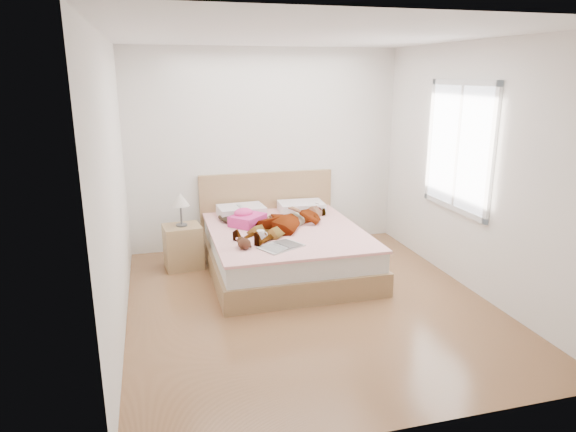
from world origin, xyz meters
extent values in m
plane|color=#513419|center=(0.00, 0.00, 0.00)|extent=(4.00, 4.00, 0.00)
imported|color=silver|center=(0.05, 1.05, 0.62)|extent=(1.59, 1.48, 0.22)
ellipsoid|color=black|center=(-0.52, 1.50, 0.55)|extent=(0.48, 0.55, 0.07)
cube|color=silver|center=(-0.45, 1.45, 0.69)|extent=(0.09, 0.10, 0.05)
plane|color=white|center=(0.00, 0.00, 2.60)|extent=(4.00, 4.00, 0.00)
plane|color=silver|center=(0.00, 2.00, 1.30)|extent=(3.60, 0.00, 3.60)
plane|color=silver|center=(0.00, -2.00, 1.30)|extent=(3.60, 0.00, 3.60)
plane|color=silver|center=(-1.80, 0.00, 1.30)|extent=(0.00, 4.00, 4.00)
plane|color=white|center=(1.80, 0.00, 1.30)|extent=(0.00, 4.00, 4.00)
cube|color=white|center=(1.78, 0.30, 1.50)|extent=(0.02, 1.10, 1.30)
cube|color=silver|center=(1.78, -0.28, 1.50)|extent=(0.04, 0.06, 1.42)
cube|color=silver|center=(1.78, 0.88, 1.50)|extent=(0.04, 0.06, 1.42)
cube|color=silver|center=(1.78, 0.30, 0.82)|extent=(0.04, 1.22, 0.06)
cube|color=silver|center=(1.78, 0.30, 2.18)|extent=(0.04, 1.22, 0.06)
cube|color=silver|center=(1.77, 0.30, 1.50)|extent=(0.03, 0.04, 1.30)
cube|color=olive|center=(0.00, 0.95, 0.13)|extent=(1.78, 2.08, 0.26)
cube|color=silver|center=(0.00, 0.95, 0.37)|extent=(1.70, 2.00, 0.22)
cube|color=white|center=(0.00, 0.95, 0.49)|extent=(1.74, 2.04, 0.03)
cube|color=olive|center=(0.00, 1.96, 0.50)|extent=(1.80, 0.07, 1.00)
cube|color=white|center=(-0.40, 1.67, 0.57)|extent=(0.61, 0.44, 0.13)
cube|color=white|center=(0.40, 1.67, 0.57)|extent=(0.60, 0.43, 0.13)
cube|color=#D73A8B|center=(-0.40, 1.24, 0.57)|extent=(0.50, 0.50, 0.13)
ellipsoid|color=#F5429D|center=(-0.44, 1.27, 0.66)|extent=(0.29, 0.25, 0.12)
cube|color=silver|center=(-0.21, 0.35, 0.52)|extent=(0.52, 0.46, 0.01)
cube|color=silver|center=(-0.31, 0.30, 0.53)|extent=(0.33, 0.36, 0.02)
cube|color=#252525|center=(-0.11, 0.40, 0.53)|extent=(0.33, 0.36, 0.02)
cylinder|color=white|center=(-0.36, 0.68, 0.56)|extent=(0.11, 0.11, 0.10)
torus|color=white|center=(-0.32, 0.66, 0.56)|extent=(0.07, 0.04, 0.07)
cylinder|color=black|center=(-0.36, 0.68, 0.60)|extent=(0.10, 0.10, 0.00)
ellipsoid|color=#321D0D|center=(-0.59, 0.39, 0.57)|extent=(0.17, 0.18, 0.11)
ellipsoid|color=beige|center=(-0.59, 0.38, 0.58)|extent=(0.09, 0.10, 0.06)
sphere|color=#32190E|center=(-0.61, 0.47, 0.58)|extent=(0.09, 0.09, 0.09)
sphere|color=#FDA5C0|center=(-0.65, 0.49, 0.60)|extent=(0.03, 0.03, 0.03)
sphere|color=pink|center=(-0.59, 0.51, 0.60)|extent=(0.03, 0.03, 0.03)
ellipsoid|color=black|center=(-0.63, 0.34, 0.54)|extent=(0.04, 0.06, 0.03)
ellipsoid|color=black|center=(-0.54, 0.37, 0.54)|extent=(0.04, 0.06, 0.03)
cube|color=olive|center=(-1.17, 1.37, 0.26)|extent=(0.47, 0.43, 0.52)
cylinder|color=#4D4D4D|center=(-1.17, 1.37, 0.53)|extent=(0.15, 0.15, 0.02)
cylinder|color=#4A4A4A|center=(-1.17, 1.37, 0.67)|extent=(0.03, 0.03, 0.27)
cone|color=beige|center=(-1.17, 1.37, 0.85)|extent=(0.23, 0.23, 0.15)
camera|label=1|loc=(-1.46, -4.60, 2.28)|focal=32.00mm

